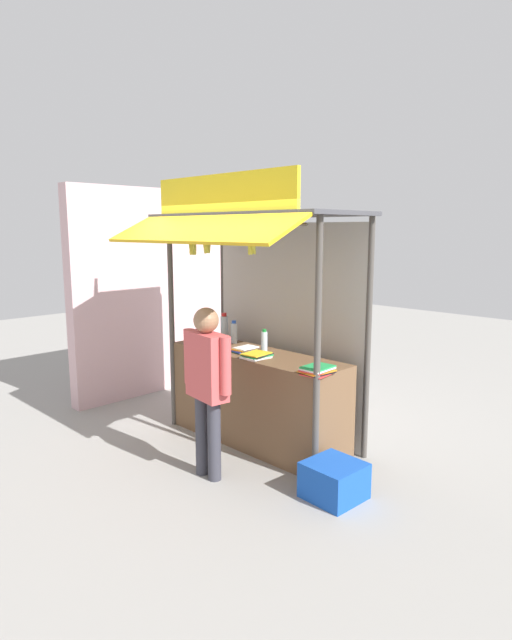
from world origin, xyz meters
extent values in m
plane|color=gray|center=(0.00, 0.00, 0.00)|extent=(20.00, 20.00, 0.00)
cube|color=brown|center=(0.00, 0.00, 0.49)|extent=(2.09, 0.61, 0.98)
cylinder|color=#4C4742|center=(-1.05, -0.31, 1.19)|extent=(0.06, 0.06, 2.37)
cylinder|color=#4C4742|center=(1.05, -0.31, 1.19)|extent=(0.06, 0.06, 2.37)
cylinder|color=#4C4742|center=(-1.05, 0.48, 1.19)|extent=(0.06, 0.06, 2.37)
cylinder|color=#4C4742|center=(1.05, 0.48, 1.19)|extent=(0.06, 0.06, 2.37)
cube|color=#B7B2A8|center=(0.00, 0.48, 1.16)|extent=(2.05, 0.04, 2.32)
cube|color=#3F3F44|center=(0.00, -0.01, 2.39)|extent=(2.29, 0.99, 0.04)
cube|color=gold|center=(0.00, -0.76, 2.26)|extent=(2.25, 0.51, 0.26)
cube|color=yellow|center=(0.00, -0.46, 2.59)|extent=(1.88, 0.04, 0.35)
cylinder|color=#59544C|center=(0.00, -0.41, 2.29)|extent=(1.99, 0.02, 0.02)
cylinder|color=silver|center=(0.01, 0.12, 1.08)|extent=(0.07, 0.07, 0.21)
cylinder|color=#198C33|center=(0.01, 0.12, 1.20)|extent=(0.04, 0.04, 0.03)
cylinder|color=silver|center=(-0.52, 0.17, 1.09)|extent=(0.07, 0.07, 0.23)
cylinder|color=blue|center=(-0.52, 0.17, 1.22)|extent=(0.05, 0.05, 0.03)
cylinder|color=silver|center=(-0.75, 0.23, 1.12)|extent=(0.09, 0.09, 0.28)
cylinder|color=red|center=(-0.75, 0.23, 1.28)|extent=(0.06, 0.06, 0.04)
cube|color=green|center=(-0.61, -0.20, 0.98)|extent=(0.20, 0.30, 0.01)
cube|color=red|center=(-0.62, -0.20, 0.99)|extent=(0.19, 0.30, 0.01)
cube|color=black|center=(-0.61, -0.21, 1.00)|extent=(0.20, 0.30, 0.01)
cube|color=black|center=(-0.62, -0.21, 1.01)|extent=(0.20, 0.30, 0.01)
cube|color=orange|center=(-0.62, -0.21, 1.02)|extent=(0.20, 0.30, 0.01)
cube|color=orange|center=(-0.61, -0.22, 1.03)|extent=(0.21, 0.30, 0.01)
cube|color=yellow|center=(-0.62, -0.21, 1.04)|extent=(0.21, 0.30, 0.01)
cube|color=white|center=(0.16, -0.16, 0.98)|extent=(0.22, 0.27, 0.01)
cube|color=white|center=(0.17, -0.17, 1.00)|extent=(0.22, 0.27, 0.01)
cube|color=green|center=(0.17, -0.16, 1.01)|extent=(0.23, 0.27, 0.01)
cube|color=black|center=(0.18, -0.16, 1.02)|extent=(0.24, 0.28, 0.01)
cube|color=yellow|center=(0.17, -0.17, 1.03)|extent=(0.23, 0.28, 0.01)
cube|color=red|center=(0.97, -0.19, 0.98)|extent=(0.24, 0.30, 0.01)
cube|color=black|center=(0.96, -0.19, 0.99)|extent=(0.24, 0.29, 0.01)
cube|color=orange|center=(0.95, -0.20, 1.00)|extent=(0.24, 0.30, 0.01)
cube|color=orange|center=(0.96, -0.19, 1.01)|extent=(0.24, 0.30, 0.01)
cube|color=red|center=(0.96, -0.20, 1.02)|extent=(0.24, 0.30, 0.01)
cube|color=white|center=(0.97, -0.19, 1.03)|extent=(0.22, 0.28, 0.01)
cube|color=green|center=(0.96, -0.19, 1.04)|extent=(0.23, 0.28, 0.01)
cube|color=green|center=(-0.11, -0.05, 0.98)|extent=(0.17, 0.24, 0.01)
cube|color=blue|center=(-0.11, -0.06, 0.99)|extent=(0.19, 0.25, 0.01)
cube|color=blue|center=(-0.12, -0.06, 1.00)|extent=(0.19, 0.25, 0.01)
cube|color=orange|center=(-0.12, -0.06, 1.01)|extent=(0.18, 0.24, 0.01)
cube|color=white|center=(-0.11, -0.05, 1.03)|extent=(0.17, 0.24, 0.01)
cylinder|color=#332D23|center=(-0.29, -0.41, 2.22)|extent=(0.01, 0.01, 0.11)
cylinder|color=olive|center=(-0.29, -0.41, 2.15)|extent=(0.04, 0.04, 0.04)
ellipsoid|color=yellow|center=(-0.27, -0.41, 2.08)|extent=(0.04, 0.07, 0.13)
ellipsoid|color=yellow|center=(-0.28, -0.39, 2.08)|extent=(0.06, 0.06, 0.13)
ellipsoid|color=yellow|center=(-0.29, -0.39, 2.08)|extent=(0.08, 0.04, 0.13)
ellipsoid|color=yellow|center=(-0.30, -0.39, 2.08)|extent=(0.06, 0.06, 0.13)
ellipsoid|color=yellow|center=(-0.30, -0.41, 2.08)|extent=(0.04, 0.07, 0.13)
ellipsoid|color=yellow|center=(-0.30, -0.42, 2.08)|extent=(0.06, 0.06, 0.13)
ellipsoid|color=yellow|center=(-0.29, -0.43, 2.08)|extent=(0.08, 0.04, 0.13)
ellipsoid|color=yellow|center=(-0.27, -0.42, 2.08)|extent=(0.07, 0.07, 0.14)
cylinder|color=#332D23|center=(0.34, -0.41, 2.23)|extent=(0.01, 0.01, 0.10)
cylinder|color=olive|center=(0.34, -0.41, 2.16)|extent=(0.04, 0.04, 0.04)
ellipsoid|color=yellow|center=(0.37, -0.40, 2.09)|extent=(0.04, 0.08, 0.14)
ellipsoid|color=yellow|center=(0.35, -0.38, 2.09)|extent=(0.08, 0.05, 0.14)
ellipsoid|color=yellow|center=(0.32, -0.39, 2.09)|extent=(0.06, 0.07, 0.14)
ellipsoid|color=yellow|center=(0.33, -0.41, 2.09)|extent=(0.05, 0.06, 0.14)
ellipsoid|color=yellow|center=(0.35, -0.43, 2.09)|extent=(0.08, 0.04, 0.14)
cylinder|color=#332D23|center=(-0.51, -0.41, 2.22)|extent=(0.01, 0.01, 0.13)
cylinder|color=olive|center=(-0.51, -0.41, 2.13)|extent=(0.04, 0.04, 0.04)
ellipsoid|color=gold|center=(-0.49, -0.41, 2.06)|extent=(0.04, 0.07, 0.14)
ellipsoid|color=gold|center=(-0.50, -0.39, 2.06)|extent=(0.07, 0.06, 0.14)
ellipsoid|color=gold|center=(-0.52, -0.39, 2.06)|extent=(0.07, 0.05, 0.14)
ellipsoid|color=gold|center=(-0.53, -0.40, 2.06)|extent=(0.06, 0.07, 0.14)
ellipsoid|color=gold|center=(-0.53, -0.41, 2.06)|extent=(0.05, 0.07, 0.14)
ellipsoid|color=gold|center=(-0.51, -0.43, 2.06)|extent=(0.08, 0.04, 0.14)
ellipsoid|color=gold|center=(-0.50, -0.42, 2.06)|extent=(0.07, 0.06, 0.14)
cylinder|color=#383842|center=(0.18, -0.89, 0.38)|extent=(0.12, 0.12, 0.76)
cylinder|color=#383842|center=(0.35, -0.89, 0.38)|extent=(0.12, 0.12, 0.76)
cube|color=#CC4C4C|center=(0.26, -0.89, 1.05)|extent=(0.47, 0.25, 0.60)
cylinder|color=#CC4C4C|center=(0.01, -0.89, 1.10)|extent=(0.10, 0.10, 0.51)
cylinder|color=#CC4C4C|center=(0.51, -0.89, 1.10)|extent=(0.10, 0.10, 0.51)
sphere|color=#936B4C|center=(0.26, -0.89, 1.47)|extent=(0.23, 0.23, 0.23)
cube|color=#194CB2|center=(1.32, -0.39, 0.16)|extent=(0.47, 0.47, 0.31)
cube|color=beige|center=(-2.34, 0.30, 1.40)|extent=(0.20, 2.40, 2.80)
camera|label=1|loc=(3.78, -3.82, 2.25)|focal=29.58mm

